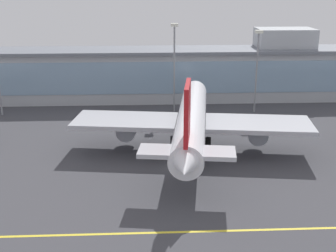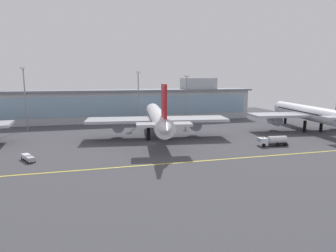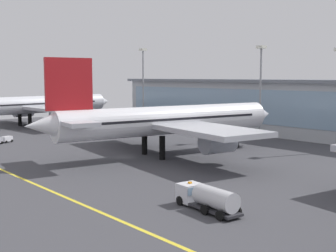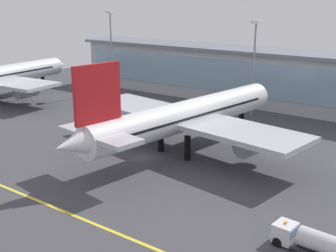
# 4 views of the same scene
# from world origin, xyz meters

# --- Properties ---
(ground_plane) EXTENTS (180.00, 180.00, 0.00)m
(ground_plane) POSITION_xyz_m (0.00, 0.00, 0.00)
(ground_plane) COLOR #424247
(taxiway_centreline_stripe) EXTENTS (144.00, 0.50, 0.01)m
(taxiway_centreline_stripe) POSITION_xyz_m (0.00, -22.00, 0.01)
(taxiway_centreline_stripe) COLOR yellow
(taxiway_centreline_stripe) RESTS_ON ground
(terminal_building) EXTENTS (118.73, 14.00, 19.62)m
(terminal_building) POSITION_xyz_m (1.56, 50.01, 7.70)
(terminal_building) COLOR #ADB2B7
(terminal_building) RESTS_ON ground
(airliner_near_right) EXTENTS (47.16, 54.46, 18.31)m
(airliner_near_right) POSITION_xyz_m (3.80, 7.43, 6.68)
(airliner_near_right) COLOR black
(airliner_near_right) RESTS_ON ground
(fuel_tanker_truck) EXTENTS (9.22, 3.58, 2.90)m
(fuel_tanker_truck) POSITION_xyz_m (33.81, -12.32, 1.51)
(fuel_tanker_truck) COLOR black
(fuel_tanker_truck) RESTS_ON ground
(apron_light_mast_west) EXTENTS (1.80, 1.80, 23.74)m
(apron_light_mast_west) POSITION_xyz_m (-41.42, 36.16, 15.52)
(apron_light_mast_west) COLOR gray
(apron_light_mast_west) RESTS_ON ground
(apron_light_mast_east) EXTENTS (1.80, 1.80, 22.41)m
(apron_light_mast_east) POSITION_xyz_m (2.37, 37.68, 14.78)
(apron_light_mast_east) COLOR gray
(apron_light_mast_east) RESTS_ON ground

